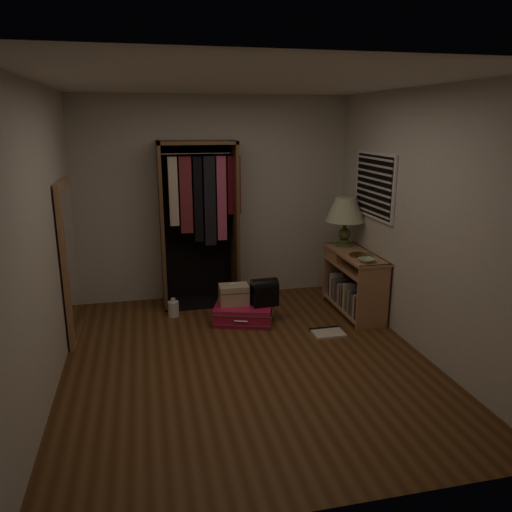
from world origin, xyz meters
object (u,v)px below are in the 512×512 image
train_case (234,294)px  black_bag (264,291)px  floor_mirror (70,261)px  console_bookshelf (353,280)px  table_lamp (345,211)px  open_wardrobe (200,210)px  white_jug (174,309)px  pink_suitcase (243,313)px

train_case → black_bag: (0.34, -0.11, 0.05)m
floor_mirror → black_bag: floor_mirror is taller
console_bookshelf → floor_mirror: 3.27m
table_lamp → floor_mirror: bearing=-173.4°
open_wardrobe → table_lamp: size_ratio=3.35×
open_wardrobe → black_bag: bearing=-53.0°
black_bag → train_case: bearing=157.7°
black_bag → table_lamp: size_ratio=0.53×
console_bookshelf → train_case: (-1.48, 0.02, -0.07)m
console_bookshelf → black_bag: console_bookshelf is taller
console_bookshelf → black_bag: bearing=-175.1°
train_case → table_lamp: bearing=14.0°
open_wardrobe → white_jug: (-0.41, -0.43, -1.11)m
pink_suitcase → table_lamp: bearing=33.2°
train_case → white_jug: bearing=159.3°
black_bag → white_jug: black_bag is taller
pink_suitcase → console_bookshelf: bearing=19.8°
floor_mirror → white_jug: floor_mirror is taller
train_case → white_jug: size_ratio=1.53×
floor_mirror → table_lamp: size_ratio=2.78×
white_jug → black_bag: bearing=-21.1°
floor_mirror → table_lamp: 3.28m
console_bookshelf → pink_suitcase: (-1.38, -0.05, -0.29)m
black_bag → white_jug: (-1.03, 0.40, -0.27)m
console_bookshelf → floor_mirror: floor_mirror is taller
black_bag → table_lamp: (1.14, 0.43, 0.83)m
black_bag → table_lamp: 1.47m
black_bag → pink_suitcase: bearing=165.5°
pink_suitcase → black_bag: black_bag is taller
console_bookshelf → open_wardrobe: bearing=157.5°
white_jug → floor_mirror: bearing=-162.4°
black_bag → console_bookshelf: bearing=0.7°
open_wardrobe → white_jug: 1.26m
console_bookshelf → table_lamp: size_ratio=1.83×
open_wardrobe → pink_suitcase: bearing=-64.1°
console_bookshelf → table_lamp: bearing=89.2°
pink_suitcase → open_wardrobe: bearing=133.6°
pink_suitcase → white_jug: white_jug is taller
console_bookshelf → open_wardrobe: (-1.76, 0.73, 0.82)m
pink_suitcase → floor_mirror: bearing=-162.8°
table_lamp → black_bag: bearing=-159.4°
pink_suitcase → white_jug: 0.86m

